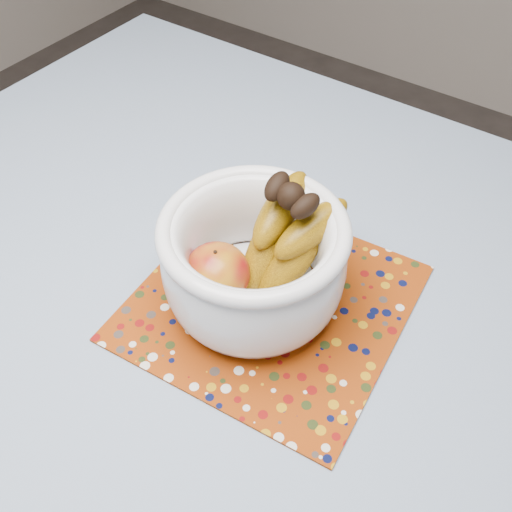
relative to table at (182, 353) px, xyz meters
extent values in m
cube|color=brown|center=(0.00, 0.00, 0.06)|extent=(1.20, 1.20, 0.04)
cylinder|color=brown|center=(-0.53, 0.53, -0.32)|extent=(0.06, 0.06, 0.71)
cube|color=slate|center=(0.00, 0.00, 0.08)|extent=(1.32, 1.32, 0.01)
cube|color=#7F2D06|center=(0.09, 0.09, 0.09)|extent=(0.38, 0.38, 0.00)
cylinder|color=white|center=(0.07, 0.08, 0.10)|extent=(0.12, 0.12, 0.01)
cylinder|color=white|center=(0.07, 0.08, 0.11)|extent=(0.18, 0.18, 0.01)
torus|color=white|center=(0.07, 0.08, 0.23)|extent=(0.24, 0.24, 0.02)
ellipsoid|color=maroon|center=(0.04, 0.05, 0.16)|extent=(0.09, 0.09, 0.08)
sphere|color=black|center=(0.09, 0.13, 0.26)|extent=(0.04, 0.04, 0.04)
camera|label=1|loc=(0.37, -0.34, 0.74)|focal=42.00mm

